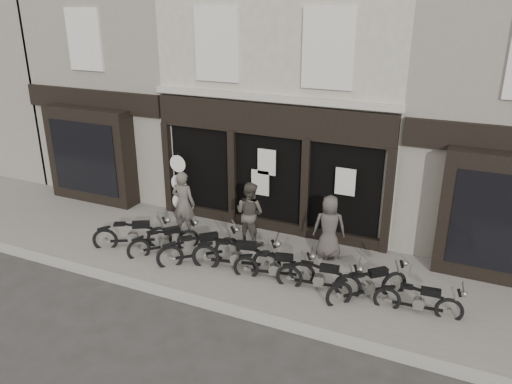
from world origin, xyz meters
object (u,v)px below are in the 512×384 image
at_px(motorcycle_1, 165,243).
at_px(motorcycle_0, 133,237).
at_px(motorcycle_3, 237,258).
at_px(man_centre, 250,213).
at_px(man_left, 184,204).
at_px(advert_sign_post, 180,188).
at_px(motorcycle_4, 275,269).
at_px(motorcycle_5, 319,280).
at_px(man_right, 329,227).
at_px(motorcycle_7, 419,303).
at_px(motorcycle_2, 200,251).
at_px(motorcycle_6, 368,287).

bearing_deg(motorcycle_1, motorcycle_0, 136.61).
distance_m(motorcycle_3, man_centre, 1.67).
xyz_separation_m(man_left, advert_sign_post, (-0.81, 1.05, -0.00)).
height_order(motorcycle_3, motorcycle_4, motorcycle_3).
distance_m(motorcycle_5, man_left, 4.73).
height_order(man_left, advert_sign_post, advert_sign_post).
xyz_separation_m(motorcycle_3, man_centre, (-0.36, 1.53, 0.58)).
relative_size(man_left, man_right, 1.12).
distance_m(motorcycle_4, motorcycle_7, 3.42).
bearing_deg(motorcycle_2, man_right, -13.32).
xyz_separation_m(motorcycle_3, advert_sign_post, (-3.12, 2.24, 0.64)).
distance_m(motorcycle_5, man_right, 1.81).
bearing_deg(advert_sign_post, motorcycle_1, -68.97).
bearing_deg(man_right, motorcycle_2, 11.79).
bearing_deg(motorcycle_5, motorcycle_3, 171.23).
height_order(motorcycle_3, man_right, man_right).
xyz_separation_m(motorcycle_4, motorcycle_5, (1.16, -0.04, 0.00)).
height_order(motorcycle_5, advert_sign_post, advert_sign_post).
bearing_deg(man_centre, motorcycle_6, 168.93).
bearing_deg(motorcycle_5, man_right, 92.85).
xyz_separation_m(motorcycle_3, motorcycle_4, (1.05, -0.01, -0.05)).
bearing_deg(motorcycle_5, motorcycle_0, 172.70).
bearing_deg(man_centre, motorcycle_2, 75.88).
relative_size(motorcycle_0, man_right, 1.14).
bearing_deg(man_left, man_centre, -173.92).
relative_size(motorcycle_5, motorcycle_6, 1.23).
height_order(motorcycle_2, motorcycle_7, motorcycle_2).
bearing_deg(motorcycle_3, motorcycle_1, 165.42).
xyz_separation_m(motorcycle_2, motorcycle_4, (2.11, 0.01, -0.04)).
relative_size(motorcycle_5, man_centre, 1.14).
bearing_deg(man_centre, motorcycle_1, 48.77).
xyz_separation_m(motorcycle_2, man_left, (-1.24, 1.22, 0.66)).
height_order(motorcycle_4, man_centre, man_centre).
bearing_deg(man_centre, motorcycle_7, 172.44).
bearing_deg(motorcycle_7, advert_sign_post, 157.93).
height_order(motorcycle_3, motorcycle_6, motorcycle_3).
height_order(man_left, man_centre, man_left).
bearing_deg(motorcycle_2, motorcycle_1, 134.13).
bearing_deg(motorcycle_0, motorcycle_4, -29.29).
xyz_separation_m(motorcycle_7, man_centre, (-4.83, 1.55, 0.65)).
height_order(man_centre, man_right, man_centre).
bearing_deg(motorcycle_6, advert_sign_post, 117.65).
distance_m(motorcycle_3, motorcycle_6, 3.32).
bearing_deg(motorcycle_7, motorcycle_2, 174.55).
xyz_separation_m(motorcycle_7, man_right, (-2.57, 1.65, 0.62)).
relative_size(motorcycle_3, motorcycle_5, 1.12).
height_order(motorcycle_6, man_centre, man_centre).
xyz_separation_m(motorcycle_0, motorcycle_1, (0.97, 0.11, -0.03)).
height_order(motorcycle_3, motorcycle_5, motorcycle_3).
xyz_separation_m(motorcycle_5, man_centre, (-2.56, 1.58, 0.63)).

